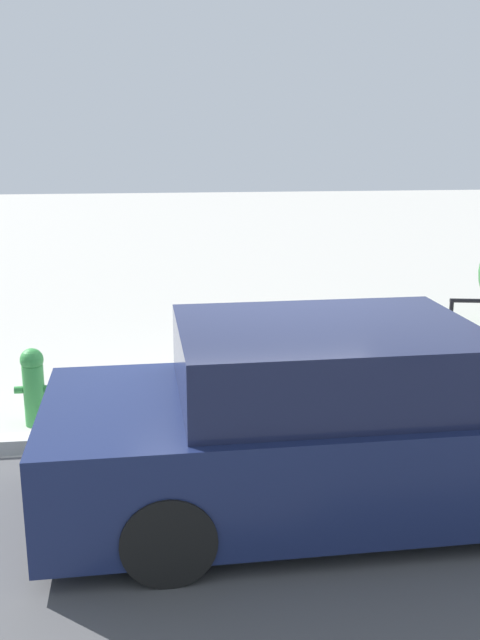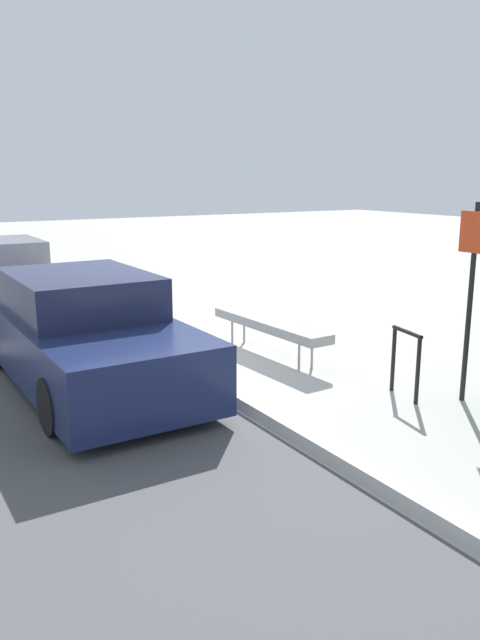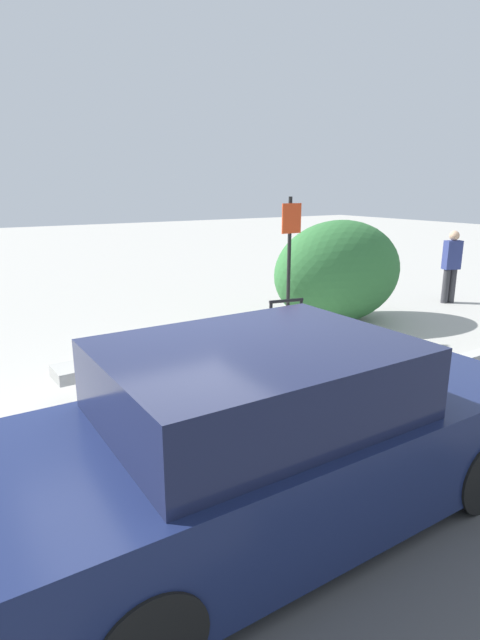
# 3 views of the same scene
# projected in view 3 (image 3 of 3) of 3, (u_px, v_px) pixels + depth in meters

# --- Properties ---
(ground_plane) EXTENTS (60.00, 60.00, 0.00)m
(ground_plane) POSITION_uv_depth(u_px,v_px,m) (165.00, 452.00, 4.75)
(ground_plane) COLOR #ADAAA3
(curb) EXTENTS (60.00, 0.20, 0.13)m
(curb) POSITION_uv_depth(u_px,v_px,m) (165.00, 446.00, 4.74)
(curb) COLOR #B7B7B2
(curb) RESTS_ON ground_plane
(bench) EXTENTS (2.37, 0.54, 0.54)m
(bench) POSITION_uv_depth(u_px,v_px,m) (154.00, 356.00, 6.03)
(bench) COLOR #99999E
(bench) RESTS_ON ground_plane
(bike_rack) EXTENTS (0.55, 0.16, 0.83)m
(bike_rack) POSITION_uv_depth(u_px,v_px,m) (286.00, 320.00, 7.51)
(bike_rack) COLOR black
(bike_rack) RESTS_ON ground_plane
(sign_post) EXTENTS (0.36, 0.08, 2.30)m
(sign_post) POSITION_uv_depth(u_px,v_px,m) (290.00, 256.00, 7.92)
(sign_post) COLOR black
(sign_post) RESTS_ON ground_plane
(shrub_hedge) EXTENTS (2.67, 1.63, 1.88)m
(shrub_hedge) POSITION_uv_depth(u_px,v_px,m) (339.00, 272.00, 9.10)
(shrub_hedge) COLOR #337038
(shrub_hedge) RESTS_ON ground_plane
(pedestrian) EXTENTS (0.39, 0.29, 1.55)m
(pedestrian) POSITION_uv_depth(u_px,v_px,m) (451.00, 265.00, 10.67)
(pedestrian) COLOR #333338
(pedestrian) RESTS_ON ground_plane
(parked_car_near) EXTENTS (4.40, 1.83, 1.40)m
(parked_car_near) POSITION_uv_depth(u_px,v_px,m) (271.00, 438.00, 3.70)
(parked_car_near) COLOR black
(parked_car_near) RESTS_ON ground_plane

